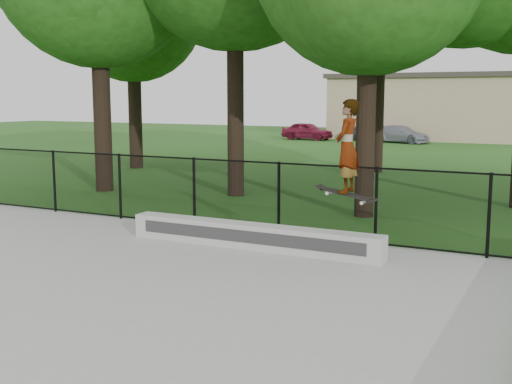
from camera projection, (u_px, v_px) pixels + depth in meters
The scene contains 7 objects.
grind_ledge at pixel (252, 236), 11.86m from camera, with size 5.02×0.40×0.45m, color #B0AFAB.
car_a at pixel (307, 131), 42.07m from camera, with size 1.36×3.36×1.15m, color maroon.
car_b at pixel (375, 132), 41.47m from camera, with size 1.18×3.05×1.11m, color black.
car_c at pixel (401, 134), 39.34m from camera, with size 1.48×3.33×1.05m, color #8C8E9F.
skater_airborne at pixel (347, 149), 10.50m from camera, with size 0.83×0.57×1.70m.
chainlink_fence at pixel (194, 192), 13.74m from camera, with size 16.06×0.06×1.50m.
distant_building at pixel (427, 106), 42.74m from camera, with size 12.40×6.40×4.30m.
Camera 1 is at (7.33, -5.61, 2.85)m, focal length 45.00 mm.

